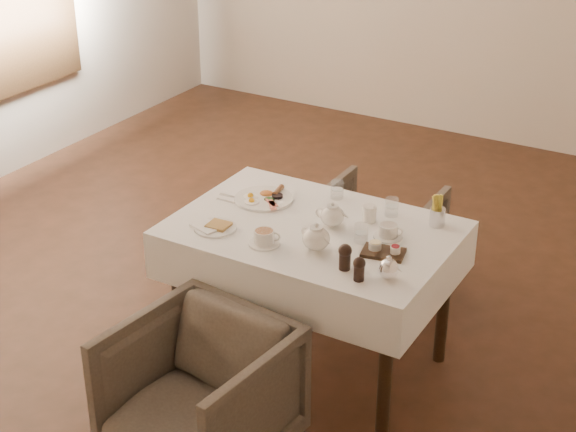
# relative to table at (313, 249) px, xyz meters

# --- Properties ---
(table) EXTENTS (1.28, 0.88, 0.75)m
(table) POSITION_rel_table_xyz_m (0.00, 0.00, 0.00)
(table) COLOR black
(table) RESTS_ON ground
(armchair_near) EXTENTS (0.73, 0.75, 0.62)m
(armchair_near) POSITION_rel_table_xyz_m (-0.09, -0.81, -0.33)
(armchair_near) COLOR #463A33
(armchair_near) RESTS_ON ground
(armchair_far) EXTENTS (0.63, 0.65, 0.58)m
(armchair_far) POSITION_rel_table_xyz_m (-0.06, 0.85, -0.35)
(armchair_far) COLOR #463A33
(armchair_far) RESTS_ON ground
(breakfast_plate) EXTENTS (0.29, 0.29, 0.04)m
(breakfast_plate) POSITION_rel_table_xyz_m (-0.35, 0.14, 0.13)
(breakfast_plate) COLOR white
(breakfast_plate) RESTS_ON table
(side_plate) EXTENTS (0.21, 0.20, 0.02)m
(side_plate) POSITION_rel_table_xyz_m (-0.38, -0.25, 0.13)
(side_plate) COLOR white
(side_plate) RESTS_ON table
(teapot_centre) EXTENTS (0.17, 0.14, 0.12)m
(teapot_centre) POSITION_rel_table_xyz_m (0.07, 0.05, 0.18)
(teapot_centre) COLOR white
(teapot_centre) RESTS_ON table
(teapot_front) EXTENTS (0.19, 0.17, 0.13)m
(teapot_front) POSITION_rel_table_xyz_m (0.12, -0.19, 0.18)
(teapot_front) COLOR white
(teapot_front) RESTS_ON table
(creamer) EXTENTS (0.08, 0.08, 0.07)m
(creamer) POSITION_rel_table_xyz_m (0.20, 0.18, 0.16)
(creamer) COLOR white
(creamer) RESTS_ON table
(teacup_near) EXTENTS (0.14, 0.14, 0.07)m
(teacup_near) POSITION_rel_table_xyz_m (-0.11, -0.26, 0.15)
(teacup_near) COLOR white
(teacup_near) RESTS_ON table
(teacup_far) EXTENTS (0.13, 0.13, 0.06)m
(teacup_far) POSITION_rel_table_xyz_m (0.34, 0.08, 0.15)
(teacup_far) COLOR white
(teacup_far) RESTS_ON table
(glass_left) EXTENTS (0.06, 0.06, 0.09)m
(glass_left) POSITION_rel_table_xyz_m (-0.05, 0.33, 0.16)
(glass_left) COLOR silver
(glass_left) RESTS_ON table
(glass_mid) EXTENTS (0.07, 0.07, 0.09)m
(glass_mid) POSITION_rel_table_xyz_m (0.25, -0.02, 0.16)
(glass_mid) COLOR silver
(glass_mid) RESTS_ON table
(glass_right) EXTENTS (0.08, 0.08, 0.09)m
(glass_right) POSITION_rel_table_xyz_m (0.26, 0.29, 0.16)
(glass_right) COLOR silver
(glass_right) RESTS_ON table
(condiment_board) EXTENTS (0.20, 0.16, 0.05)m
(condiment_board) POSITION_rel_table_xyz_m (0.39, -0.07, 0.13)
(condiment_board) COLOR black
(condiment_board) RESTS_ON table
(pepper_mill_left) EXTENTS (0.07, 0.07, 0.12)m
(pepper_mill_left) POSITION_rel_table_xyz_m (0.30, -0.27, 0.18)
(pepper_mill_left) COLOR black
(pepper_mill_left) RESTS_ON table
(pepper_mill_right) EXTENTS (0.06, 0.06, 0.11)m
(pepper_mill_right) POSITION_rel_table_xyz_m (0.39, -0.32, 0.17)
(pepper_mill_right) COLOR black
(pepper_mill_right) RESTS_ON table
(silver_pot) EXTENTS (0.12, 0.11, 0.11)m
(silver_pot) POSITION_rel_table_xyz_m (0.49, -0.25, 0.17)
(silver_pot) COLOR white
(silver_pot) RESTS_ON table
(fries_cup) EXTENTS (0.07, 0.07, 0.15)m
(fries_cup) POSITION_rel_table_xyz_m (0.49, 0.30, 0.18)
(fries_cup) COLOR silver
(fries_cup) RESTS_ON table
(cutlery_fork) EXTENTS (0.20, 0.03, 0.00)m
(cutlery_fork) POSITION_rel_table_xyz_m (-0.47, 0.08, 0.12)
(cutlery_fork) COLOR silver
(cutlery_fork) RESTS_ON table
(cutlery_knife) EXTENTS (0.18, 0.02, 0.00)m
(cutlery_knife) POSITION_rel_table_xyz_m (-0.46, 0.03, 0.12)
(cutlery_knife) COLOR silver
(cutlery_knife) RESTS_ON table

